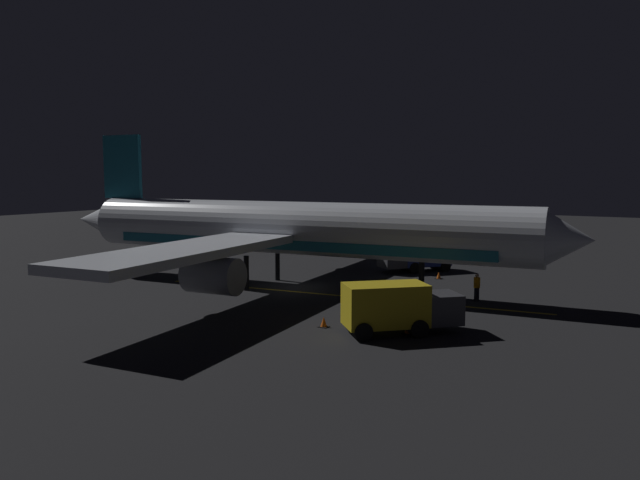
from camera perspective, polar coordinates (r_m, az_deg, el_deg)
ground_plane at (r=42.05m, az=-2.37°, el=-4.73°), size 180.00×180.00×0.20m
apron_guide_stripe at (r=39.36m, az=1.94°, el=-5.33°), size 3.09×26.43×0.01m
airliner at (r=41.75m, az=-3.16°, el=0.92°), size 36.86×39.44×11.04m
baggage_truck at (r=30.11m, az=7.32°, el=-6.49°), size 5.46×5.70×2.54m
catering_truck at (r=49.71m, az=9.26°, el=-1.62°), size 5.80×5.35×2.24m
ground_crew_worker at (r=38.82m, az=14.77°, el=-4.38°), size 0.40×0.40×1.74m
traffic_cone_near_left at (r=41.30m, az=4.52°, el=-4.45°), size 0.50×0.50×0.55m
traffic_cone_near_right at (r=30.44m, az=8.42°, el=-8.38°), size 0.50×0.50×0.55m
traffic_cone_under_wing at (r=31.36m, az=0.36°, el=-7.88°), size 0.50×0.50×0.55m
traffic_cone_far at (r=46.48m, az=11.29°, el=-3.36°), size 0.50×0.50×0.55m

